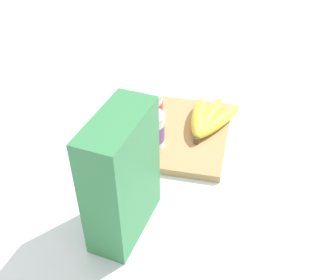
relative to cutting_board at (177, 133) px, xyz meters
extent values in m
plane|color=white|center=(0.00, 0.00, -0.01)|extent=(2.40, 2.40, 0.00)
cube|color=tan|center=(0.00, 0.00, 0.00)|extent=(0.30, 0.25, 0.02)
cube|color=#38844C|center=(-0.30, 0.04, 0.12)|extent=(0.18, 0.10, 0.26)
cylinder|color=white|center=(-0.07, 0.05, 0.05)|extent=(0.06, 0.06, 0.09)
cylinder|color=#7A4C99|center=(-0.07, 0.05, 0.05)|extent=(0.06, 0.06, 0.04)
cylinder|color=silver|center=(-0.07, 0.05, 0.10)|extent=(0.07, 0.07, 0.00)
cylinder|color=white|center=(0.01, 0.08, 0.05)|extent=(0.07, 0.07, 0.09)
cylinder|color=#DB384C|center=(0.01, 0.08, 0.05)|extent=(0.07, 0.07, 0.05)
cylinder|color=silver|center=(0.01, 0.08, 0.10)|extent=(0.08, 0.08, 0.00)
ellipsoid|color=yellow|center=(0.04, -0.10, 0.03)|extent=(0.18, 0.12, 0.03)
ellipsoid|color=yellow|center=(0.05, -0.08, 0.03)|extent=(0.19, 0.07, 0.04)
ellipsoid|color=yellow|center=(0.04, -0.05, 0.03)|extent=(0.17, 0.05, 0.04)
cylinder|color=brown|center=(-0.04, -0.06, 0.02)|extent=(0.01, 0.01, 0.02)
camera|label=1|loc=(-0.81, -0.15, 0.63)|focal=43.72mm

